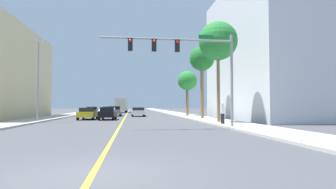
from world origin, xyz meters
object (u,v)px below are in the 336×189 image
object	(u,v)px
car_green	(92,110)
delivery_truck	(121,105)
car_gray	(115,111)
car_white	(138,112)
car_yellow	(88,113)
palm_far	(187,81)
car_black	(108,113)
palm_near	(218,42)
pedestrian	(223,113)
car_silver	(108,110)
street_lamp	(38,76)
traffic_signal_mast	(189,57)
palm_mid	(202,60)

from	to	relation	value
car_green	delivery_truck	bearing A→B (deg)	-109.73
car_gray	car_white	xyz separation A→B (m)	(3.50, -1.76, -0.08)
car_yellow	delivery_truck	bearing A→B (deg)	85.20
palm_far	car_black	xyz separation A→B (m)	(-10.65, -7.20, -4.38)
palm_near	car_gray	xyz separation A→B (m)	(-10.34, 18.66, -6.67)
palm_far	pedestrian	size ratio (longest dim) A/B	3.85
car_silver	pedestrian	world-z (taller)	pedestrian
car_yellow	pedestrian	size ratio (longest dim) A/B	2.74
pedestrian	car_silver	bearing A→B (deg)	157.76
street_lamp	car_green	world-z (taller)	street_lamp
palm_near	pedestrian	world-z (taller)	palm_near
traffic_signal_mast	palm_near	xyz separation A→B (m)	(3.81, 5.35, 2.46)
palm_near	palm_far	size ratio (longest dim) A/B	1.41
palm_far	car_green	world-z (taller)	palm_far
car_black	delivery_truck	distance (m)	31.79
car_gray	delivery_truck	world-z (taller)	delivery_truck
traffic_signal_mast	car_gray	size ratio (longest dim) A/B	2.12
car_gray	traffic_signal_mast	bearing A→B (deg)	-74.41
palm_mid	car_green	xyz separation A→B (m)	(-15.43, 19.88, -6.28)
palm_near	car_gray	size ratio (longest dim) A/B	2.07
street_lamp	delivery_truck	distance (m)	36.61
car_gray	car_green	distance (m)	9.87
palm_far	car_silver	xyz separation A→B (m)	(-12.89, 19.04, -4.40)
car_gray	street_lamp	bearing A→B (deg)	-112.72
car_black	car_white	world-z (taller)	car_black
traffic_signal_mast	palm_near	size ratio (longest dim) A/B	1.02
palm_far	delivery_truck	xyz separation A→B (m)	(-10.30, 24.58, -3.44)
palm_near	palm_far	distance (m)	15.18
street_lamp	pedestrian	xyz separation A→B (m)	(16.24, -6.25, -3.49)
delivery_truck	pedestrian	world-z (taller)	delivery_truck
traffic_signal_mast	car_yellow	size ratio (longest dim) A/B	2.03
street_lamp	car_silver	bearing A→B (deg)	82.44
palm_near	car_white	distance (m)	19.45
car_silver	car_gray	world-z (taller)	car_gray
car_silver	traffic_signal_mast	bearing A→B (deg)	-74.93
palm_far	car_black	world-z (taller)	palm_far
car_yellow	car_black	size ratio (longest dim) A/B	1.11
street_lamp	car_black	world-z (taller)	street_lamp
palm_mid	car_black	xyz separation A→B (m)	(-10.91, 0.30, -6.27)
street_lamp	car_white	bearing A→B (deg)	53.22
palm_near	delivery_truck	distance (m)	41.25
car_silver	car_yellow	distance (m)	25.29
car_silver	palm_far	bearing A→B (deg)	-53.56
palm_mid	car_white	world-z (taller)	palm_mid
car_silver	pedestrian	xyz separation A→B (m)	(12.21, -36.61, 0.27)
palm_far	delivery_truck	world-z (taller)	palm_far
palm_near	delivery_truck	xyz separation A→B (m)	(-10.12, 39.57, -5.76)
car_silver	car_black	size ratio (longest dim) A/B	0.99
palm_near	car_white	world-z (taller)	palm_near
traffic_signal_mast	street_lamp	size ratio (longest dim) A/B	1.19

